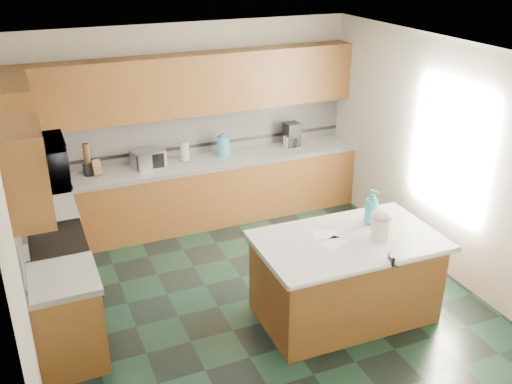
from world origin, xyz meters
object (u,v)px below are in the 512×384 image
toaster_oven (148,159)px  coffee_maker (292,134)px  island_top (348,241)px  soap_bottle_island (372,207)px  treat_jar (380,228)px  island_base (345,280)px  knife_block (96,167)px

toaster_oven → coffee_maker: bearing=-14.5°
island_top → soap_bottle_island: (0.39, 0.20, 0.22)m
treat_jar → coffee_maker: coffee_maker is taller
island_top → toaster_oven: toaster_oven is taller
toaster_oven → island_base: bearing=-78.1°
island_base → soap_bottle_island: bearing=27.9°
island_top → soap_bottle_island: bearing=27.9°
knife_block → island_base: bearing=-69.7°
treat_jar → knife_block: size_ratio=1.03×
island_top → soap_bottle_island: soap_bottle_island is taller
soap_bottle_island → coffee_maker: soap_bottle_island is taller
toaster_oven → coffee_maker: size_ratio=1.18×
knife_block → toaster_oven: bearing=-17.1°
toaster_oven → coffee_maker: 2.10m
knife_block → soap_bottle_island: bearing=-62.7°
soap_bottle_island → toaster_oven: bearing=101.6°
island_base → treat_jar: size_ratio=8.53×
island_top → knife_block: (-2.06, 2.70, 0.13)m
island_base → coffee_maker: size_ratio=5.19×
toaster_oven → knife_block: bearing=164.7°
island_base → island_top: island_top is taller
island_top → soap_bottle_island: 0.49m
treat_jar → knife_block: knife_block is taller
island_base → soap_bottle_island: size_ratio=4.59×
treat_jar → soap_bottle_island: 0.32m
treat_jar → soap_bottle_island: bearing=79.5°
island_base → treat_jar: treat_jar is taller
treat_jar → toaster_oven: 3.27m
island_base → treat_jar: 0.67m
knife_block → coffee_maker: (2.78, 0.03, 0.07)m
soap_bottle_island → island_top: bearing=-177.1°
island_base → soap_bottle_island: 0.81m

